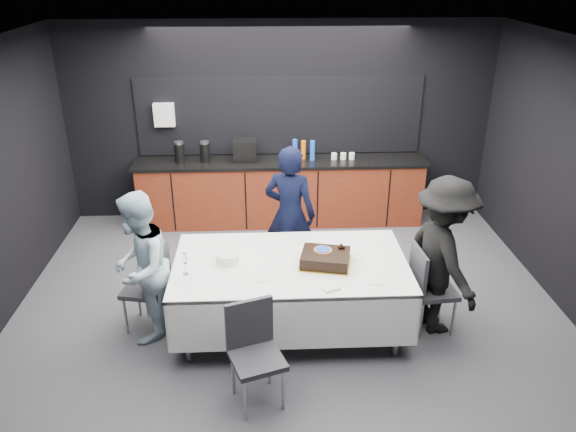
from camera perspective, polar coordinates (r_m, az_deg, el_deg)
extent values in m
plane|color=#46464C|center=(6.34, 0.04, -9.02)|extent=(6.00, 6.00, 0.00)
cube|color=white|center=(5.31, 0.05, 16.90)|extent=(6.00, 5.00, 0.04)
cube|color=black|center=(8.05, -0.83, 9.49)|extent=(6.00, 0.04, 2.80)
cube|color=black|center=(3.50, 2.10, -12.82)|extent=(6.00, 0.04, 2.80)
cube|color=#5C1E0E|center=(8.08, -0.72, 2.41)|extent=(4.00, 0.60, 0.90)
cube|color=black|center=(7.91, -0.74, 5.56)|extent=(4.10, 0.64, 0.04)
cube|color=black|center=(8.01, -0.83, 10.14)|extent=(4.00, 0.03, 1.10)
cube|color=white|center=(8.05, -12.45, 10.02)|extent=(0.28, 0.12, 0.32)
cylinder|color=black|center=(7.94, -10.96, 6.32)|extent=(0.14, 0.14, 0.26)
cylinder|color=black|center=(7.90, -8.43, 6.40)|extent=(0.14, 0.14, 0.26)
cube|color=black|center=(7.85, -4.41, 6.65)|extent=(0.32, 0.24, 0.30)
cylinder|color=blue|center=(7.91, 0.70, 6.79)|extent=(0.07, 0.07, 0.28)
cylinder|color=orange|center=(7.92, 1.57, 6.74)|extent=(0.07, 0.07, 0.26)
cylinder|color=blue|center=(7.86, 2.49, 6.66)|extent=(0.07, 0.07, 0.28)
cylinder|color=white|center=(7.95, 4.70, 6.07)|extent=(0.08, 0.08, 0.09)
cylinder|color=white|center=(7.96, 5.64, 6.07)|extent=(0.08, 0.08, 0.09)
cylinder|color=white|center=(7.98, 6.49, 6.08)|extent=(0.08, 0.08, 0.09)
cylinder|color=#99999E|center=(7.89, -11.04, 7.31)|extent=(0.12, 0.12, 0.03)
cylinder|color=#99999E|center=(7.85, -8.49, 7.41)|extent=(0.12, 0.12, 0.03)
cylinder|color=#99999E|center=(5.44, -10.27, -11.17)|extent=(0.06, 0.06, 0.75)
cylinder|color=#99999E|center=(6.27, -9.22, -5.79)|extent=(0.06, 0.06, 0.75)
cylinder|color=#99999E|center=(5.53, 11.10, -10.55)|extent=(0.06, 0.06, 0.75)
cylinder|color=#99999E|center=(6.35, 9.09, -5.35)|extent=(0.06, 0.06, 0.75)
cube|color=white|center=(5.60, 0.25, -4.85)|extent=(2.32, 1.32, 0.04)
cube|color=white|center=(5.20, 0.62, -10.94)|extent=(2.32, 0.02, 0.55)
cube|color=white|center=(6.30, -0.07, -4.01)|extent=(2.32, 0.02, 0.55)
cube|color=white|center=(5.80, -11.27, -7.30)|extent=(0.02, 1.32, 0.55)
cube|color=white|center=(5.90, 11.54, -6.72)|extent=(0.02, 1.32, 0.55)
cube|color=yellow|center=(5.56, 3.80, -4.83)|extent=(0.58, 0.51, 0.01)
cube|color=black|center=(5.54, 3.82, -4.32)|extent=(0.53, 0.46, 0.10)
cube|color=black|center=(5.51, 3.84, -3.80)|extent=(0.53, 0.46, 0.01)
cylinder|color=orange|center=(5.56, 3.56, -3.44)|extent=(0.18, 0.18, 0.00)
cylinder|color=#174DB0|center=(5.55, 3.57, -3.40)|extent=(0.15, 0.15, 0.01)
sphere|color=black|center=(5.63, 5.53, -2.95)|extent=(0.04, 0.04, 0.04)
sphere|color=black|center=(5.59, 5.79, -3.13)|extent=(0.04, 0.04, 0.04)
sphere|color=black|center=(5.59, 5.39, -3.15)|extent=(0.04, 0.04, 0.04)
cylinder|color=white|center=(5.59, -6.18, -4.24)|extent=(0.22, 0.22, 0.10)
cylinder|color=white|center=(5.34, -2.50, -6.22)|extent=(0.20, 0.20, 0.01)
cylinder|color=white|center=(5.73, 6.75, -4.06)|extent=(0.21, 0.21, 0.01)
cylinder|color=white|center=(5.34, 8.87, -6.50)|extent=(0.18, 0.18, 0.01)
cylinder|color=white|center=(6.00, 1.52, -2.43)|extent=(0.22, 0.22, 0.01)
cube|color=white|center=(5.17, 4.38, -7.32)|extent=(0.18, 0.15, 0.02)
cylinder|color=white|center=(5.47, -10.34, -5.80)|extent=(0.06, 0.06, 0.00)
cylinder|color=white|center=(5.44, -10.39, -5.24)|extent=(0.01, 0.01, 0.12)
cylinder|color=white|center=(5.39, -10.48, -4.23)|extent=(0.05, 0.05, 0.10)
cube|color=#2B2B30|center=(5.96, -14.28, -7.18)|extent=(0.50, 0.50, 0.05)
cube|color=#2B2B30|center=(5.77, -12.79, -5.27)|extent=(0.12, 0.42, 0.45)
cylinder|color=#99999E|center=(6.28, -14.93, -7.98)|extent=(0.03, 0.03, 0.44)
cylinder|color=#99999E|center=(6.02, -16.17, -9.69)|extent=(0.03, 0.03, 0.44)
cylinder|color=#99999E|center=(6.16, -11.99, -8.34)|extent=(0.03, 0.03, 0.44)
cylinder|color=#99999E|center=(5.90, -13.11, -10.11)|extent=(0.03, 0.03, 0.44)
cube|color=#2B2B30|center=(5.95, 14.58, -7.30)|extent=(0.45, 0.45, 0.05)
cube|color=#2B2B30|center=(5.76, 13.08, -5.38)|extent=(0.08, 0.42, 0.45)
cylinder|color=#99999E|center=(6.01, 16.46, -9.83)|extent=(0.03, 0.03, 0.44)
cylinder|color=#99999E|center=(6.26, 15.26, -8.11)|extent=(0.03, 0.03, 0.44)
cylinder|color=#99999E|center=(5.89, 13.38, -10.22)|extent=(0.03, 0.03, 0.44)
cylinder|color=#99999E|center=(6.15, 12.29, -8.45)|extent=(0.03, 0.03, 0.44)
cube|color=#2B2B30|center=(4.89, -3.15, -14.36)|extent=(0.53, 0.53, 0.05)
cube|color=#2B2B30|center=(4.88, -3.96, -10.76)|extent=(0.41, 0.18, 0.45)
cylinder|color=#99999E|center=(4.88, -4.39, -18.08)|extent=(0.03, 0.03, 0.44)
cylinder|color=#99999E|center=(4.96, -0.48, -17.13)|extent=(0.03, 0.03, 0.44)
cylinder|color=#99999E|center=(5.12, -5.60, -15.64)|extent=(0.03, 0.03, 0.44)
cylinder|color=#99999E|center=(5.20, -1.89, -14.79)|extent=(0.03, 0.03, 0.44)
imported|color=black|center=(6.48, 0.20, 0.15)|extent=(0.70, 0.57, 1.65)
imported|color=#A9C6D5|center=(5.68, -14.79, -5.11)|extent=(0.66, 0.81, 1.55)
imported|color=black|center=(5.79, 15.43, -3.98)|extent=(0.86, 1.19, 1.66)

